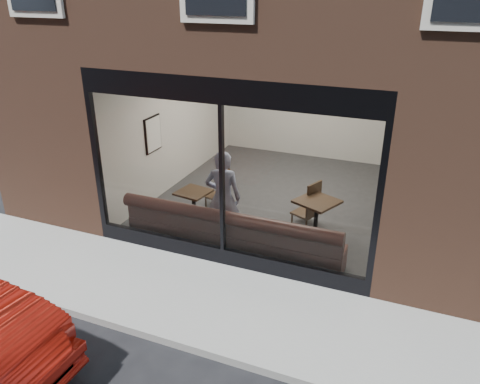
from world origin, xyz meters
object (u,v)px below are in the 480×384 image
at_px(banquette, 232,241).
at_px(cafe_chair_right, 305,213).
at_px(cafe_table_left, 193,192).
at_px(person, 223,198).
at_px(cafe_chair_left, 217,196).
at_px(cafe_table_right, 317,202).

distance_m(banquette, cafe_chair_right, 1.81).
xyz_separation_m(banquette, cafe_table_left, (-1.09, 0.64, 0.52)).
relative_size(person, cafe_chair_left, 4.70).
bearing_deg(banquette, cafe_chair_left, 122.87).
bearing_deg(person, cafe_table_left, -34.36).
distance_m(person, cafe_table_right, 1.76).
relative_size(banquette, cafe_table_right, 5.74).
relative_size(banquette, person, 2.22).
xyz_separation_m(person, cafe_table_left, (-0.78, 0.33, -0.16)).
distance_m(banquette, cafe_table_left, 1.37).
distance_m(person, cafe_table_left, 0.87).
distance_m(cafe_table_right, cafe_chair_right, 0.74).
bearing_deg(cafe_table_left, person, -22.96).
bearing_deg(banquette, cafe_chair_right, 59.57).
bearing_deg(cafe_table_left, cafe_table_right, 11.94).
bearing_deg(cafe_chair_left, cafe_table_right, 178.42).
height_order(banquette, person, person).
bearing_deg(cafe_chair_left, person, 129.81).
xyz_separation_m(person, cafe_chair_left, (-0.74, 1.32, -0.66)).
xyz_separation_m(cafe_table_left, cafe_chair_left, (0.05, 0.99, -0.50)).
bearing_deg(cafe_chair_right, cafe_chair_left, 20.25).
height_order(banquette, cafe_table_left, cafe_table_left).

